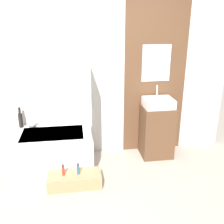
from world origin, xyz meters
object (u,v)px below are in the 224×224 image
Objects in this scene: bathtub at (54,150)px; bottle_soap_secondary at (78,169)px; vase_tall_dark at (21,119)px; bottle_soap_primary at (63,170)px; wooden_step_bench at (75,180)px; sink at (158,103)px; vase_round_light at (32,123)px.

bottle_soap_secondary is at bearing -57.71° from bathtub.
vase_tall_dark reaches higher than bottle_soap_primary.
bathtub is 0.64m from wooden_step_bench.
bottle_soap_secondary is (0.34, -0.54, -0.03)m from bathtub.
sink reaches higher than bathtub.
vase_tall_dark is at bearing 175.75° from sink.
bottle_soap_primary is at bearing 180.00° from bottle_soap_secondary.
bathtub is 7.24× the size of bottle_soap_secondary.
vase_tall_dark is 2.04× the size of bottle_soap_secondary.
vase_round_light is at bearing 141.12° from bathtub.
vase_round_light is 1.09m from bottle_soap_secondary.
sink is at bearing 25.01° from bottle_soap_primary.
vase_tall_dark is 1.13m from bottle_soap_primary.
bottle_soap_primary is (0.63, -0.83, -0.42)m from vase_tall_dark.
sink is 2.84× the size of bottle_soap_secondary.
vase_round_light reaches higher than bathtub.
vase_tall_dark is 1.25m from bottle_soap_secondary.
vase_round_light reaches higher than bottle_soap_primary.
vase_tall_dark is (-2.08, 0.15, -0.22)m from sink.
vase_round_light is (-1.92, 0.12, -0.28)m from sink.
vase_round_light is (-0.60, 0.80, 0.52)m from wooden_step_bench.
sink is (1.31, 0.68, 0.80)m from wooden_step_bench.
vase_round_light is at bearing 176.49° from sink.
sink is at bearing 4.76° from bathtub.
bathtub is 8.20× the size of vase_round_light.
bathtub is at bearing 118.16° from wooden_step_bench.
sink is at bearing 27.31° from wooden_step_bench.
sink is 1.73m from bottle_soap_primary.
vase_tall_dark reaches higher than vase_round_light.
vase_tall_dark is at bearing 132.85° from wooden_step_bench.
wooden_step_bench is 1.59× the size of sink.
bathtub is at bearing 105.53° from bottle_soap_primary.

